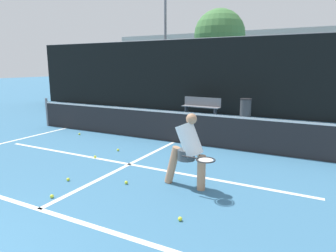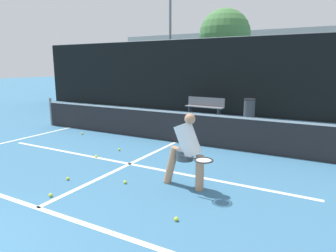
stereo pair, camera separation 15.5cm
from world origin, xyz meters
name	(u,v)px [view 2 (the right image)]	position (x,y,z in m)	size (l,w,h in m)	color
court_baseline_near	(37,208)	(0.00, 2.36, 0.00)	(11.00, 0.10, 0.01)	white
court_service_line	(130,164)	(0.00, 4.92, 0.00)	(8.25, 0.10, 0.01)	white
court_center_mark	(128,165)	(0.00, 4.83, 0.00)	(0.10, 4.95, 0.01)	white
court_sideline_left	(9,142)	(-4.51, 4.83, 0.00)	(0.10, 5.95, 0.01)	white
net	(176,126)	(0.00, 7.31, 0.51)	(11.09, 0.09, 1.07)	slate
fence_back	(235,77)	(0.00, 13.18, 1.79)	(24.00, 0.06, 3.59)	black
player_practicing	(187,149)	(1.77, 4.33, 0.77)	(1.15, 0.64, 1.45)	tan
tennis_ball_scattered_0	(176,219)	(2.19, 3.09, 0.03)	(0.07, 0.07, 0.07)	#D1E033
tennis_ball_scattered_2	(119,150)	(-0.92, 5.70, 0.03)	(0.07, 0.07, 0.07)	#D1E033
tennis_ball_scattered_5	(82,134)	(-3.26, 6.67, 0.03)	(0.07, 0.07, 0.07)	#D1E033
tennis_ball_scattered_6	(51,195)	(-0.16, 2.76, 0.03)	(0.07, 0.07, 0.07)	#D1E033
tennis_ball_scattered_8	(96,156)	(-1.06, 4.92, 0.03)	(0.07, 0.07, 0.07)	#D1E033
tennis_ball_scattered_9	(125,182)	(0.64, 3.89, 0.03)	(0.07, 0.07, 0.07)	#D1E033
tennis_ball_scattered_10	(68,179)	(-0.50, 3.48, 0.03)	(0.07, 0.07, 0.07)	#D1E033
courtside_bench	(205,106)	(-1.05, 12.21, 0.48)	(1.85, 0.50, 0.86)	slate
trash_bin	(249,110)	(1.01, 12.14, 0.46)	(0.49, 0.49, 0.92)	#3F3F42
floodlight_mast	(170,21)	(-5.60, 17.23, 5.12)	(1.10, 0.24, 7.99)	slate
tree_west	(225,35)	(-2.81, 19.87, 4.35)	(3.47, 3.47, 6.10)	brown
building_far	(288,60)	(0.00, 30.64, 2.82)	(36.00, 2.40, 5.63)	#B2ADA3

